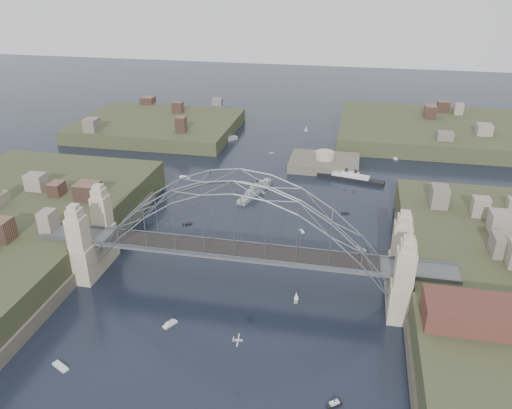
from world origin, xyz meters
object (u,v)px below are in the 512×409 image
object	(u,v)px
naval_cruiser_near	(256,190)
ocean_liner	(350,178)
bridge	(238,233)
fort_island	(324,168)
wharf_shed	(490,315)
naval_cruiser_far	(218,141)

from	to	relation	value
naval_cruiser_near	ocean_liner	distance (m)	30.50
bridge	fort_island	distance (m)	72.14
fort_island	wharf_shed	xyz separation A→B (m)	(32.00, -84.00, 10.34)
bridge	fort_island	size ratio (longest dim) A/B	3.82
naval_cruiser_near	naval_cruiser_far	world-z (taller)	naval_cruiser_near
bridge	ocean_liner	world-z (taller)	bridge
wharf_shed	naval_cruiser_far	bearing A→B (deg)	125.59
naval_cruiser_near	fort_island	bearing A→B (deg)	53.72
fort_island	naval_cruiser_far	world-z (taller)	fort_island
bridge	wharf_shed	bearing A→B (deg)	-17.65
ocean_liner	wharf_shed	bearing A→B (deg)	-72.72
wharf_shed	naval_cruiser_near	distance (m)	78.32
bridge	naval_cruiser_far	xyz separation A→B (m)	(-28.27, 86.98, -11.48)
wharf_shed	naval_cruiser_far	distance (m)	124.51
naval_cruiser_far	ocean_liner	bearing A→B (deg)	-28.10
fort_island	ocean_liner	size ratio (longest dim) A/B	1.06
wharf_shed	naval_cruiser_near	xyz separation A→B (m)	(-49.79, 59.76, -9.15)
naval_cruiser_near	ocean_liner	world-z (taller)	naval_cruiser_near
naval_cruiser_near	naval_cruiser_far	xyz separation A→B (m)	(-22.48, 41.22, -0.00)
bridge	wharf_shed	xyz separation A→B (m)	(44.00, -14.00, -2.32)
fort_island	wharf_shed	bearing A→B (deg)	-69.15
wharf_shed	ocean_liner	world-z (taller)	wharf_shed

